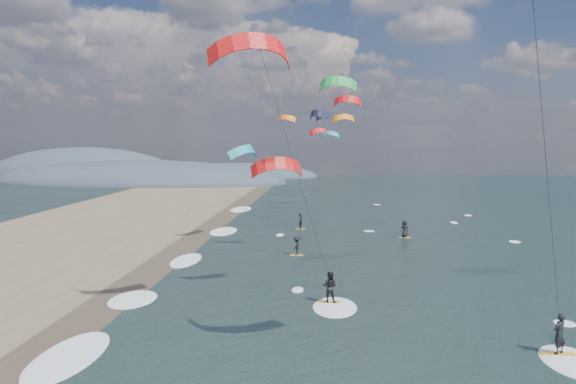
{
  "coord_description": "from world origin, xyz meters",
  "views": [
    {
      "loc": [
        1.31,
        -17.74,
        9.94
      ],
      "look_at": [
        -1.0,
        12.0,
        7.0
      ],
      "focal_mm": 35.0,
      "sensor_mm": 36.0,
      "label": 1
    }
  ],
  "objects": [
    {
      "name": "far_kitesurfers",
      "position": [
        1.98,
        34.9,
        0.83
      ],
      "size": [
        11.63,
        14.24,
        1.74
      ],
      "color": "gold",
      "rests_on": "ground"
    },
    {
      "name": "coastal_hills",
      "position": [
        -44.84,
        107.86,
        0.0
      ],
      "size": [
        80.0,
        41.0,
        15.0
      ],
      "color": "#3D4756",
      "rests_on": "ground"
    },
    {
      "name": "kitesurfer_near_b",
      "position": [
        -1.15,
        10.87,
        10.3
      ],
      "size": [
        7.32,
        9.0,
        15.39
      ],
      "color": "gold",
      "rests_on": "ground"
    },
    {
      "name": "shoreline_surf",
      "position": [
        -10.8,
        14.75,
        0.0
      ],
      "size": [
        2.4,
        79.4,
        0.11
      ],
      "color": "white",
      "rests_on": "ground"
    },
    {
      "name": "bg_kite_field",
      "position": [
        -0.7,
        55.17,
        11.85
      ],
      "size": [
        12.47,
        73.45,
        7.23
      ],
      "color": "orange",
      "rests_on": "ground"
    },
    {
      "name": "kitesurfer_near_a",
      "position": [
        8.48,
        2.91,
        13.2
      ],
      "size": [
        7.94,
        8.4,
        16.91
      ],
      "color": "gold",
      "rests_on": "ground"
    },
    {
      "name": "wet_sand_strip",
      "position": [
        -12.0,
        10.0,
        0.0
      ],
      "size": [
        3.0,
        240.0,
        0.0
      ],
      "primitive_type": "cube",
      "color": "#382D23",
      "rests_on": "ground"
    }
  ]
}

